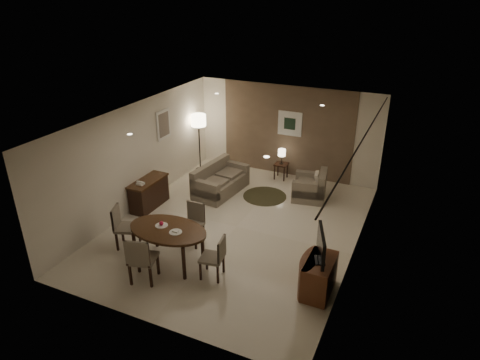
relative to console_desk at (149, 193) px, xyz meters
The scene contains 31 objects.
room_shell 2.70m from the console_desk, ahead, with size 5.50×7.00×2.70m.
taupe_accent 4.39m from the console_desk, 54.45° to the left, with size 3.96×0.03×2.70m, color brown.
curtain_wall 5.26m from the console_desk, ahead, with size 0.08×6.70×2.58m, color beige, non-canonical shape.
curtain_rod 5.64m from the console_desk, ahead, with size 0.03×0.03×6.80m, color black.
art_back_frame 4.49m from the console_desk, 53.18° to the left, with size 0.72×0.03×0.72m, color silver.
art_back_canvas 4.48m from the console_desk, 53.06° to the left, with size 0.34×0.01×0.34m, color #192E1D.
art_left_frame 1.92m from the console_desk, 100.85° to the left, with size 0.03×0.60×0.80m, color silver.
art_left_canvas 1.91m from the console_desk, 100.16° to the left, with size 0.01×0.46×0.64m, color gray.
downlight_nl 3.12m from the console_desk, 58.80° to the right, with size 0.10×0.10×0.01m, color white.
downlight_nr 4.87m from the console_desk, 24.83° to the right, with size 0.10×0.10×0.01m, color white.
downlight_fl 3.12m from the console_desk, 58.80° to the left, with size 0.10×0.10×0.01m, color white.
downlight_fr 4.87m from the console_desk, 24.83° to the left, with size 0.10×0.10×0.01m, color white.
console_desk is the anchor object (origin of this frame).
telephone 0.52m from the console_desk, 90.00° to the right, with size 0.20×0.14×0.09m, color white, non-canonical shape.
tv_cabinet 5.11m from the console_desk, 17.05° to the right, with size 0.48×0.90×0.70m, color brown, non-canonical shape.
flat_tv 5.14m from the console_desk, 17.12° to the right, with size 0.06×0.88×0.60m, color black, non-canonical shape.
dining_table 2.59m from the console_desk, 45.45° to the right, with size 1.69×1.06×0.79m, color #462B16, non-canonical shape.
chair_near 3.07m from the console_desk, 56.35° to the right, with size 0.49×0.49×1.02m, color #776B5C, non-canonical shape.
chair_far 2.16m from the console_desk, 28.78° to the right, with size 0.45×0.45×0.93m, color #776B5C, non-canonical shape.
chair_left 1.85m from the console_desk, 68.90° to the right, with size 0.46×0.46×0.96m, color #776B5C, non-canonical shape.
chair_right 3.43m from the console_desk, 33.83° to the right, with size 0.43×0.43×0.89m, color #776B5C, non-canonical shape.
plate_a 2.47m from the console_desk, 47.65° to the right, with size 0.26×0.26×0.02m, color white.
plate_b 2.81m from the console_desk, 42.94° to the right, with size 0.26×0.26×0.02m, color white.
fruit_apple 2.48m from the console_desk, 47.65° to the right, with size 0.09×0.09×0.09m, color red.
napkin 2.82m from the console_desk, 42.94° to the right, with size 0.12×0.08×0.03m, color white.
round_rug 3.10m from the console_desk, 35.31° to the left, with size 1.18×1.18×0.01m, color #38351F.
sofa 2.00m from the console_desk, 49.14° to the left, with size 0.85×1.70×0.80m, color #776B5C, non-canonical shape.
armchair 4.24m from the console_desk, 30.99° to the left, with size 0.89×0.84×0.79m, color #776B5C, non-canonical shape.
side_table 3.98m from the console_desk, 50.80° to the left, with size 0.37×0.37×0.47m, color black, non-canonical shape.
table_lamp 3.99m from the console_desk, 50.80° to the left, with size 0.22×0.22×0.50m, color #FFEAC1, non-canonical shape.
floor_lamp 2.69m from the console_desk, 89.69° to the left, with size 0.45×0.45×1.77m, color #FFE5B7, non-canonical shape.
Camera 1 is at (3.74, -7.98, 5.31)m, focal length 32.00 mm.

